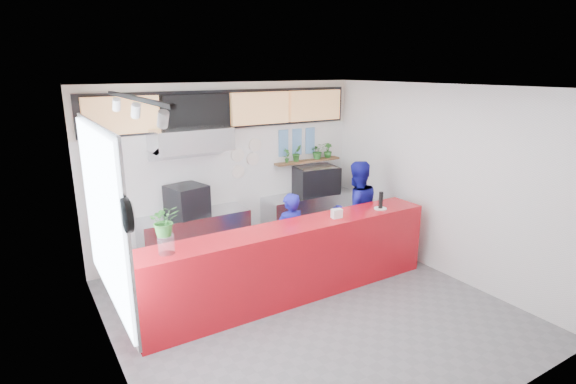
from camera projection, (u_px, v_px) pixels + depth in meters
name	position (u px, v px, depth m)	size (l,w,h in m)	color
floor	(308.00, 308.00, 6.24)	(5.00, 5.00, 0.00)	slate
ceiling	(311.00, 87.00, 5.44)	(5.00, 5.00, 0.00)	silver
wall_back	(229.00, 170.00, 7.89)	(5.00, 5.00, 0.00)	white
wall_left	(108.00, 243.00, 4.58)	(5.00, 5.00, 0.00)	white
wall_right	(440.00, 181.00, 7.11)	(5.00, 5.00, 0.00)	white
service_counter	(293.00, 262.00, 6.43)	(4.50, 0.60, 1.10)	#B80D16
cream_band	(227.00, 106.00, 7.59)	(5.00, 0.02, 0.80)	beige
prep_bench	(195.00, 240.00, 7.52)	(1.80, 0.60, 0.90)	#B2B5BA
panini_oven	(187.00, 200.00, 7.28)	(0.56, 0.56, 0.50)	black
extraction_hood	(191.00, 139.00, 7.03)	(1.20, 0.70, 0.35)	#B2B5BA
hood_lip	(191.00, 152.00, 7.08)	(1.20, 0.70, 0.08)	#B2B5BA
right_bench	(309.00, 216.00, 8.69)	(1.80, 0.60, 0.90)	#B2B5BA
espresso_machine	(316.00, 180.00, 8.58)	(0.80, 0.57, 0.51)	black
espresso_tray	(316.00, 169.00, 8.52)	(0.71, 0.49, 0.07)	#B5B7BD
herb_shelf	(308.00, 161.00, 8.62)	(1.40, 0.18, 0.04)	brown
menu_board_far_left	(122.00, 115.00, 6.63)	(1.10, 0.10, 0.55)	tan
menu_board_mid_left	(197.00, 112.00, 7.22)	(1.10, 0.10, 0.55)	black
menu_board_mid_right	(260.00, 108.00, 7.80)	(1.10, 0.10, 0.55)	tan
menu_board_far_right	(315.00, 105.00, 8.39)	(1.10, 0.10, 0.55)	tan
soffit	(228.00, 109.00, 7.58)	(4.80, 0.04, 0.65)	black
window_pane	(103.00, 216.00, 4.79)	(0.04, 2.20, 1.90)	silver
window_frame	(105.00, 216.00, 4.80)	(0.03, 2.30, 2.00)	#B2B5BA
wall_clock_rim	(127.00, 215.00, 3.71)	(0.30, 0.30, 0.05)	black
wall_clock_face	(131.00, 215.00, 3.73)	(0.26, 0.26, 0.02)	white
track_rail	(135.00, 98.00, 4.40)	(0.05, 2.40, 0.04)	black
dec_plate_a	(237.00, 155.00, 7.88)	(0.24, 0.24, 0.03)	silver
dec_plate_b	(253.00, 159.00, 8.06)	(0.24, 0.24, 0.03)	silver
dec_plate_c	(238.00, 172.00, 7.96)	(0.24, 0.24, 0.03)	silver
dec_plate_d	(255.00, 145.00, 8.02)	(0.24, 0.24, 0.03)	silver
photo_frame_a	(283.00, 137.00, 8.30)	(0.20, 0.02, 0.25)	#598CBF
photo_frame_b	(297.00, 135.00, 8.45)	(0.20, 0.02, 0.25)	#598CBF
photo_frame_c	(310.00, 134.00, 8.61)	(0.20, 0.02, 0.25)	#598CBF
photo_frame_d	(283.00, 150.00, 8.37)	(0.20, 0.02, 0.25)	#598CBF
photo_frame_e	(297.00, 148.00, 8.52)	(0.20, 0.02, 0.25)	#598CBF
photo_frame_f	(310.00, 147.00, 8.67)	(0.20, 0.02, 0.25)	#598CBF
staff_center	(290.00, 238.00, 6.88)	(0.52, 0.34, 1.42)	#14158E
staff_right	(356.00, 210.00, 7.71)	(0.84, 0.65, 1.73)	#14158E
herb_a	(287.00, 156.00, 8.34)	(0.14, 0.10, 0.27)	#296724
herb_b	(297.00, 153.00, 8.45)	(0.18, 0.14, 0.32)	#296724
herb_c	(318.00, 151.00, 8.69)	(0.28, 0.24, 0.31)	#296724
herb_d	(328.00, 150.00, 8.82)	(0.16, 0.14, 0.28)	#296724
glass_vase	(166.00, 244.00, 5.30)	(0.20, 0.20, 0.24)	white
basil_vase	(164.00, 221.00, 5.22)	(0.34, 0.30, 0.38)	#296724
napkin_holder	(337.00, 213.00, 6.58)	(0.15, 0.10, 0.13)	white
white_plate	(380.00, 208.00, 7.01)	(0.20, 0.20, 0.01)	white
pepper_mill	(381.00, 200.00, 6.97)	(0.06, 0.06, 0.26)	black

